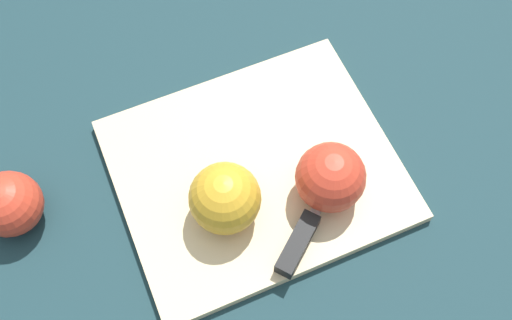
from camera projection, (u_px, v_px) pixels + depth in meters
The scene contains 6 objects.
ground_plane at pixel (256, 173), 0.75m from camera, with size 4.00×4.00×0.00m, color #193338.
cutting_board at pixel (256, 170), 0.74m from camera, with size 0.36×0.31×0.02m.
apple_half_left at pixel (225, 198), 0.67m from camera, with size 0.08×0.08×0.08m.
apple_half_right at pixel (330, 177), 0.68m from camera, with size 0.08×0.08×0.08m.
knife at pixel (300, 239), 0.68m from camera, with size 0.15×0.11×0.02m.
apple_whole at pixel (9, 204), 0.69m from camera, with size 0.08×0.08×0.09m.
Camera 1 is at (-0.15, -0.28, 0.68)m, focal length 42.00 mm.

